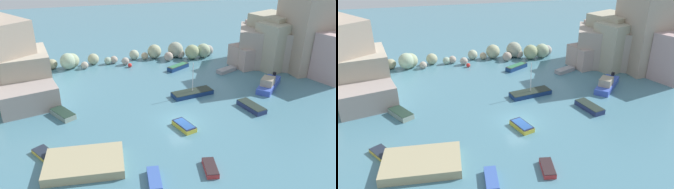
{
  "view_description": "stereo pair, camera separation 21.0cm",
  "coord_description": "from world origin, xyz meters",
  "views": [
    {
      "loc": [
        -9.81,
        -32.22,
        19.42
      ],
      "look_at": [
        0.0,
        5.48,
        1.0
      ],
      "focal_mm": 34.91,
      "sensor_mm": 36.0,
      "label": 1
    },
    {
      "loc": [
        -9.61,
        -32.27,
        19.42
      ],
      "look_at": [
        0.0,
        5.48,
        1.0
      ],
      "focal_mm": 34.91,
      "sensor_mm": 36.0,
      "label": 2
    }
  ],
  "objects": [
    {
      "name": "moored_boat_6",
      "position": [
        9.7,
        0.69,
        0.33
      ],
      "size": [
        2.48,
        4.27,
        0.67
      ],
      "rotation": [
        0.0,
        0.0,
        1.82
      ],
      "color": "navy",
      "rests_on": "cove_water"
    },
    {
      "name": "channel_buoy",
      "position": [
        -2.98,
        19.68,
        0.34
      ],
      "size": [
        0.68,
        0.68,
        0.68
      ],
      "primitive_type": "sphere",
      "color": "red",
      "rests_on": "cove_water"
    },
    {
      "name": "moored_boat_8",
      "position": [
        -13.41,
        4.7,
        0.34
      ],
      "size": [
        3.19,
        3.85,
        0.69
      ],
      "rotation": [
        0.0,
        0.0,
        5.27
      ],
      "color": "gray",
      "rests_on": "cove_water"
    },
    {
      "name": "moored_boat_5",
      "position": [
        3.74,
        6.49,
        0.33
      ],
      "size": [
        6.03,
        2.98,
        4.74
      ],
      "rotation": [
        0.0,
        0.0,
        3.33
      ],
      "color": "navy",
      "rests_on": "cove_water"
    },
    {
      "name": "rock_breakwater",
      "position": [
        -0.34,
        22.14,
        1.15
      ],
      "size": [
        31.03,
        4.62,
        2.8
      ],
      "color": "#A6A98A",
      "rests_on": "ground"
    },
    {
      "name": "moored_boat_4",
      "position": [
        -14.88,
        -3.27,
        0.21
      ],
      "size": [
        2.85,
        3.36,
        0.42
      ],
      "rotation": [
        0.0,
        0.0,
        2.15
      ],
      "color": "yellow",
      "rests_on": "cove_water"
    },
    {
      "name": "moored_boat_3",
      "position": [
        11.95,
        13.54,
        0.3
      ],
      "size": [
        3.74,
        2.61,
        0.6
      ],
      "rotation": [
        0.0,
        0.0,
        3.56
      ],
      "color": "gray",
      "rests_on": "cove_water"
    },
    {
      "name": "stone_dock",
      "position": [
        -11.13,
        -6.04,
        0.45
      ],
      "size": [
        7.65,
        5.38,
        0.89
      ],
      "primitive_type": "cube",
      "rotation": [
        0.0,
        0.0,
        -0.08
      ],
      "color": "tan",
      "rests_on": "ground"
    },
    {
      "name": "cliff_headland_right",
      "position": [
        24.36,
        13.26,
        4.45
      ],
      "size": [
        21.63,
        17.8,
        13.61
      ],
      "color": "#A8A189",
      "rests_on": "ground"
    },
    {
      "name": "moored_boat_7",
      "position": [
        -5.22,
        -9.81,
        0.3
      ],
      "size": [
        1.42,
        3.19,
        0.59
      ],
      "rotation": [
        0.0,
        0.0,
        4.61
      ],
      "color": "#3A5CB1",
      "rests_on": "cove_water"
    },
    {
      "name": "moored_boat_9",
      "position": [
        0.19,
        -9.46,
        0.25
      ],
      "size": [
        1.55,
        2.82,
        0.51
      ],
      "rotation": [
        0.0,
        0.0,
        4.55
      ],
      "color": "#BD3233",
      "rests_on": "cove_water"
    },
    {
      "name": "moored_boat_1",
      "position": [
        15.15,
        5.98,
        0.65
      ],
      "size": [
        6.01,
        6.1,
        1.86
      ],
      "rotation": [
        0.0,
        0.0,
        3.94
      ],
      "color": "#3854BC",
      "rests_on": "cove_water"
    },
    {
      "name": "moored_boat_2",
      "position": [
        4.68,
        16.78,
        0.37
      ],
      "size": [
        4.15,
        3.19,
        0.72
      ],
      "rotation": [
        0.0,
        0.0,
        0.55
      ],
      "color": "navy",
      "rests_on": "cove_water"
    },
    {
      "name": "cove_water",
      "position": [
        0.0,
        0.0,
        0.0
      ],
      "size": [
        160.0,
        160.0,
        0.0
      ],
      "primitive_type": "plane",
      "color": "teal",
      "rests_on": "ground"
    },
    {
      "name": "moored_boat_0",
      "position": [
        0.06,
        -1.64,
        0.31
      ],
      "size": [
        2.3,
        3.35,
        0.59
      ],
      "rotation": [
        0.0,
        0.0,
        1.89
      ],
      "color": "gold",
      "rests_on": "cove_water"
    }
  ]
}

